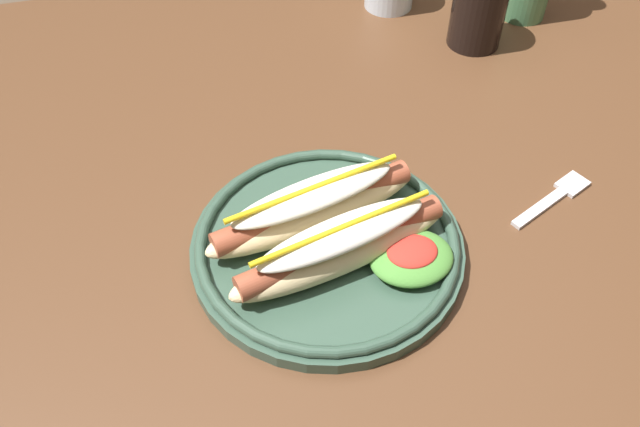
% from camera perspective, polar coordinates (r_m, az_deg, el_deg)
% --- Properties ---
extents(ground_plane, '(8.00, 8.00, 0.00)m').
position_cam_1_polar(ground_plane, '(1.42, 1.65, -16.75)').
color(ground_plane, brown).
extents(dining_table, '(1.47, 0.92, 0.74)m').
position_cam_1_polar(dining_table, '(0.88, 2.55, 1.76)').
color(dining_table, '#51331E').
rests_on(dining_table, ground_plane).
extents(hot_dog_plate, '(0.29, 0.29, 0.08)m').
position_cam_1_polar(hot_dog_plate, '(0.68, 0.95, -2.17)').
color(hot_dog_plate, '#334C3D').
rests_on(hot_dog_plate, dining_table).
extents(fork, '(0.12, 0.07, 0.00)m').
position_cam_1_polar(fork, '(0.79, 19.91, 1.40)').
color(fork, silver).
rests_on(fork, dining_table).
extents(soda_cup, '(0.08, 0.08, 0.11)m').
position_cam_1_polar(soda_cup, '(0.99, 13.74, 17.02)').
color(soda_cup, black).
rests_on(soda_cup, dining_table).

